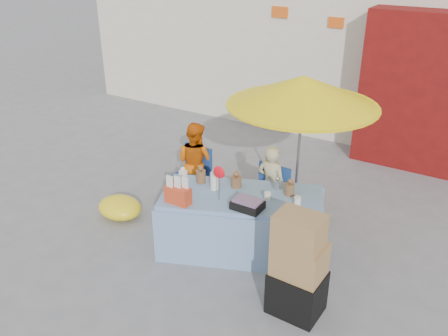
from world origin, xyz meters
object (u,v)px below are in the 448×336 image
Objects in this scene: market_table at (241,221)px; vendor_beige at (271,185)px; vendor_orange at (195,162)px; umbrella at (303,91)px; box_stack at (298,269)px; chair_right at (266,210)px; chair_left at (191,187)px.

market_table is 0.78m from vendor_beige.
umbrella reaches higher than vendor_orange.
market_table is 1.27m from box_stack.
umbrella is at bearing 114.90° from box_stack.
umbrella reaches higher than vendor_beige.
market_table is 1.78m from umbrella.
market_table reaches higher than chair_right.
vendor_beige reaches higher than chair_right.
market_table is 1.92× the size of vendor_beige.
umbrella reaches higher than chair_left.
chair_left is at bearing 93.57° from vendor_orange.
vendor_orange is (-0.00, 0.13, 0.36)m from chair_left.
umbrella is at bearing -150.24° from vendor_beige.
umbrella is (0.30, 0.28, 1.64)m from chair_right.
box_stack reaches higher than chair_left.
vendor_orange is at bearing 177.07° from chair_right.
umbrella reaches higher than market_table.
chair_left is 0.38m from vendor_orange.
market_table is 1.80× the size of vendor_orange.
vendor_beige is at bearing -176.81° from vendor_orange.
vendor_beige is at bearing 93.57° from chair_right.
vendor_beige is at bearing 65.63° from market_table.
box_stack is at bearing 128.99° from vendor_beige.
umbrella is at bearing 46.73° from chair_right.
market_table is 0.64m from chair_right.
market_table reaches higher than vendor_beige.
market_table is at bearing 151.34° from vendor_orange.
chair_right is at bearing 177.07° from vendor_orange.
umbrella reaches higher than box_stack.
chair_left is at bearing 9.33° from vendor_beige.
chair_left is 0.72× the size of box_stack.
box_stack reaches higher than chair_right.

